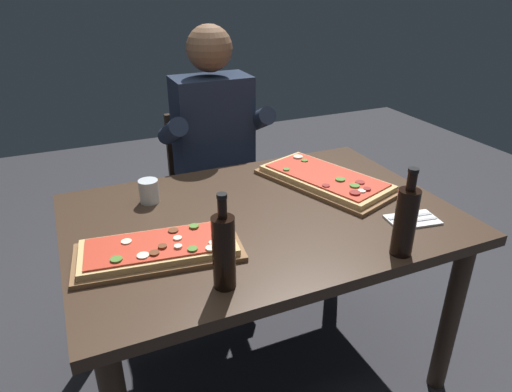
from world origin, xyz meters
The scene contains 10 objects.
ground_plane centered at (0.00, 0.00, 0.00)m, with size 6.40×6.40×0.00m, color #2D2D33.
dining_table centered at (0.00, 0.00, 0.64)m, with size 1.40×0.96×0.74m.
pizza_rectangular_front centered at (-0.41, -0.12, 0.76)m, with size 0.55×0.30×0.05m.
pizza_rectangular_left centered at (0.36, 0.14, 0.76)m, with size 0.46×0.64×0.05m.
wine_bottle_dark centered at (0.29, -0.42, 0.86)m, with size 0.07×0.07×0.29m.
oil_bottle_amber centered at (-0.27, -0.35, 0.86)m, with size 0.07×0.07×0.29m.
tumbler_near_camera centered at (-0.36, 0.26, 0.78)m, with size 0.08×0.08×0.09m.
napkin_cutlery_set centered at (0.47, -0.27, 0.74)m, with size 0.19×0.14×0.01m.
diner_chair centered at (0.08, 0.86, 0.49)m, with size 0.44×0.44×0.87m.
seated_diner centered at (0.08, 0.74, 0.74)m, with size 0.53×0.41×1.33m.
Camera 1 is at (-0.62, -1.36, 1.55)m, focal length 32.28 mm.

